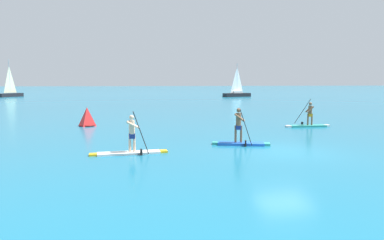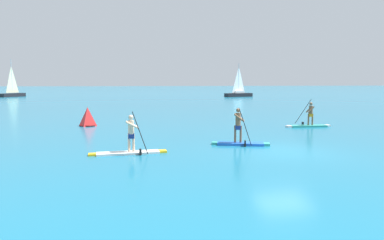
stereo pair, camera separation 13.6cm
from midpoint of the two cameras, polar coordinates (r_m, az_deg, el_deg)
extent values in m
plane|color=#196B8C|center=(16.86, 14.68, -4.81)|extent=(440.00, 440.00, 0.00)
cube|color=white|center=(15.94, -9.89, -5.17)|extent=(2.74, 0.84, 0.09)
cube|color=yellow|center=(16.11, -4.48, -4.98)|extent=(0.37, 0.46, 0.09)
cube|color=yellow|center=(15.91, -15.37, -5.32)|extent=(0.37, 0.40, 0.09)
cylinder|color=beige|center=(15.88, -9.06, -3.59)|extent=(0.11, 0.11, 0.79)
cylinder|color=beige|center=(15.86, -9.76, -3.61)|extent=(0.11, 0.11, 0.79)
cube|color=navy|center=(15.82, -9.43, -2.51)|extent=(0.28, 0.24, 0.22)
cylinder|color=beige|center=(15.77, -9.45, -1.12)|extent=(0.26, 0.26, 0.59)
sphere|color=beige|center=(15.72, -9.48, 0.44)|extent=(0.21, 0.21, 0.21)
cylinder|color=beige|center=(15.91, -9.32, -0.69)|extent=(0.56, 0.14, 0.35)
cylinder|color=beige|center=(15.61, -9.23, -0.82)|extent=(0.56, 0.14, 0.35)
cylinder|color=black|center=(15.42, -8.03, -2.04)|extent=(0.67, 0.09, 1.86)
cube|color=black|center=(15.57, -7.98, -5.18)|extent=(0.10, 0.21, 0.32)
cube|color=blue|center=(18.03, 7.94, -3.76)|extent=(2.39, 1.32, 0.12)
cube|color=teal|center=(18.10, 12.03, -3.80)|extent=(0.41, 0.55, 0.12)
cube|color=teal|center=(18.06, 3.85, -3.70)|extent=(0.39, 0.49, 0.12)
cylinder|color=brown|center=(17.96, 7.98, -2.24)|extent=(0.11, 0.11, 0.85)
cylinder|color=brown|center=(17.95, 7.11, -2.23)|extent=(0.11, 0.11, 0.85)
cube|color=navy|center=(17.91, 7.56, -1.18)|extent=(0.31, 0.28, 0.22)
cylinder|color=brown|center=(17.86, 7.58, 0.11)|extent=(0.26, 0.26, 0.63)
sphere|color=brown|center=(17.82, 7.60, 1.56)|extent=(0.21, 0.21, 0.21)
cylinder|color=brown|center=(18.00, 7.74, 0.44)|extent=(0.52, 0.24, 0.43)
cylinder|color=brown|center=(17.70, 7.75, 0.35)|extent=(0.52, 0.24, 0.43)
cylinder|color=black|center=(17.46, 8.72, -1.11)|extent=(0.60, 0.21, 1.79)
cube|color=black|center=(17.58, 8.68, -3.76)|extent=(0.13, 0.21, 0.32)
cube|color=teal|center=(26.14, 18.19, -0.92)|extent=(2.53, 0.72, 0.12)
cube|color=white|center=(25.55, 15.33, -0.99)|extent=(0.32, 0.48, 0.12)
cube|color=white|center=(26.80, 20.91, -0.85)|extent=(0.32, 0.41, 0.12)
cylinder|color=brown|center=(26.09, 18.21, 0.07)|extent=(0.11, 0.11, 0.79)
cylinder|color=brown|center=(26.22, 18.79, 0.08)|extent=(0.11, 0.11, 0.79)
cube|color=orange|center=(26.12, 18.52, 0.74)|extent=(0.26, 0.22, 0.22)
cylinder|color=brown|center=(26.09, 18.55, 1.56)|extent=(0.26, 0.26, 0.57)
sphere|color=brown|center=(26.07, 18.58, 2.47)|extent=(0.21, 0.21, 0.21)
cylinder|color=brown|center=(25.93, 18.60, 1.58)|extent=(0.48, 0.10, 0.47)
cylinder|color=brown|center=(26.21, 18.30, 1.63)|extent=(0.48, 0.10, 0.47)
cylinder|color=black|center=(26.34, 17.44, 1.33)|extent=(1.20, 0.06, 1.73)
cube|color=black|center=(26.43, 17.37, -0.64)|extent=(0.08, 0.20, 0.32)
pyramid|color=red|center=(26.37, -16.15, 0.53)|extent=(1.23, 1.23, 1.33)
torus|color=maroon|center=(26.43, -16.11, -0.77)|extent=(1.19, 1.19, 0.12)
cube|color=black|center=(81.32, -26.64, 3.58)|extent=(3.96, 5.32, 0.73)
cylinder|color=#B2B2B7|center=(81.27, -26.77, 6.25)|extent=(0.12, 0.12, 6.84)
pyramid|color=beige|center=(81.27, -26.75, 5.84)|extent=(1.13, 2.20, 5.50)
cube|color=black|center=(73.71, 7.47, 3.98)|extent=(6.07, 3.34, 0.73)
cylinder|color=#B2B2B7|center=(73.66, 7.51, 6.61)|extent=(0.12, 0.12, 6.03)
pyramid|color=white|center=(73.66, 7.51, 6.42)|extent=(2.32, 1.38, 5.33)
cube|color=silver|center=(73.69, 7.48, 4.44)|extent=(2.36, 1.75, 0.44)
camera|label=1|loc=(0.07, -89.82, 0.02)|focal=33.46mm
camera|label=2|loc=(0.07, 90.18, -0.02)|focal=33.46mm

